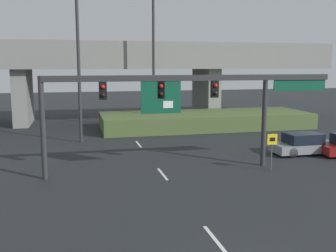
{
  "coord_description": "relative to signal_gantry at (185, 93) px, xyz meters",
  "views": [
    {
      "loc": [
        -4.5,
        -9.06,
        5.95
      ],
      "look_at": [
        0.0,
        10.05,
        2.88
      ],
      "focal_mm": 42.0,
      "sensor_mm": 36.0,
      "label": 1
    }
  ],
  "objects": [
    {
      "name": "overpass_bridge",
      "position": [
        -1.36,
        20.81,
        1.57
      ],
      "size": [
        45.52,
        7.45,
        8.2
      ],
      "color": "gray",
      "rests_on": "ground"
    },
    {
      "name": "highway_light_pole_near",
      "position": [
        1.2,
        14.9,
        4.35
      ],
      "size": [
        0.7,
        0.36,
        16.74
      ],
      "color": "#2D2D30",
      "rests_on": "ground"
    },
    {
      "name": "parked_sedan_near_right",
      "position": [
        8.99,
        2.21,
        -3.75
      ],
      "size": [
        4.49,
        1.86,
        1.42
      ],
      "rotation": [
        0.0,
        0.0,
        0.01
      ],
      "color": "gray",
      "rests_on": "ground"
    },
    {
      "name": "grass_embankment",
      "position": [
        6.13,
        14.42,
        -3.69
      ],
      "size": [
        19.71,
        6.69,
        1.42
      ],
      "color": "#4C6033",
      "rests_on": "ground"
    },
    {
      "name": "highway_light_pole_far",
      "position": [
        -5.56,
        9.74,
        2.47
      ],
      "size": [
        0.7,
        0.36,
        13.0
      ],
      "color": "#2D2D30",
      "rests_on": "ground"
    },
    {
      "name": "lane_markings",
      "position": [
        -1.36,
        3.77,
        -4.4
      ],
      "size": [
        0.14,
        44.66,
        0.01
      ],
      "color": "silver",
      "rests_on": "ground"
    },
    {
      "name": "signal_gantry",
      "position": [
        0.0,
        0.0,
        0.0
      ],
      "size": [
        16.51,
        0.44,
        5.39
      ],
      "color": "#2D2D30",
      "rests_on": "ground"
    },
    {
      "name": "speed_limit_sign",
      "position": [
        4.75,
        -1.22,
        -2.98
      ],
      "size": [
        0.6,
        0.11,
        2.18
      ],
      "color": "#4C4C4C",
      "rests_on": "ground"
    }
  ]
}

